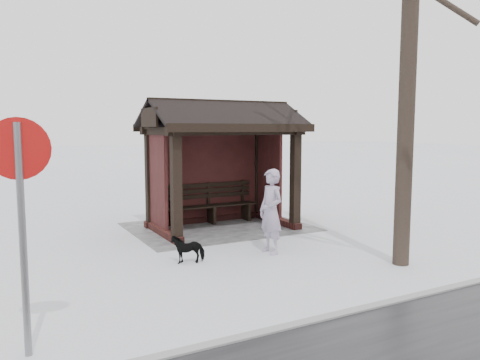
% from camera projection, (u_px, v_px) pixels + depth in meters
% --- Properties ---
extents(ground, '(120.00, 120.00, 0.00)m').
position_uv_depth(ground, '(222.00, 229.00, 11.34)').
color(ground, silver).
rests_on(ground, ground).
extents(kerb, '(120.00, 0.15, 0.06)m').
position_uv_depth(kerb, '(395.00, 302.00, 6.52)').
color(kerb, gray).
rests_on(kerb, ground).
extents(trampled_patch, '(4.20, 3.20, 0.02)m').
position_uv_depth(trampled_patch, '(219.00, 227.00, 11.51)').
color(trampled_patch, '#95969B').
rests_on(trampled_patch, ground).
extents(bus_shelter, '(3.60, 2.40, 3.09)m').
position_uv_depth(bus_shelter, '(219.00, 139.00, 11.24)').
color(bus_shelter, '#3D1916').
rests_on(bus_shelter, ground).
extents(pedestrian, '(0.44, 0.63, 1.65)m').
position_uv_depth(pedestrian, '(271.00, 211.00, 9.02)').
color(pedestrian, '#A496B0').
rests_on(pedestrian, ground).
extents(dog, '(0.64, 0.40, 0.50)m').
position_uv_depth(dog, '(188.00, 249.00, 8.47)').
color(dog, black).
rests_on(dog, ground).
extents(road_sign, '(0.63, 0.19, 2.53)m').
position_uv_depth(road_sign, '(20.00, 188.00, 4.82)').
color(road_sign, slate).
rests_on(road_sign, ground).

